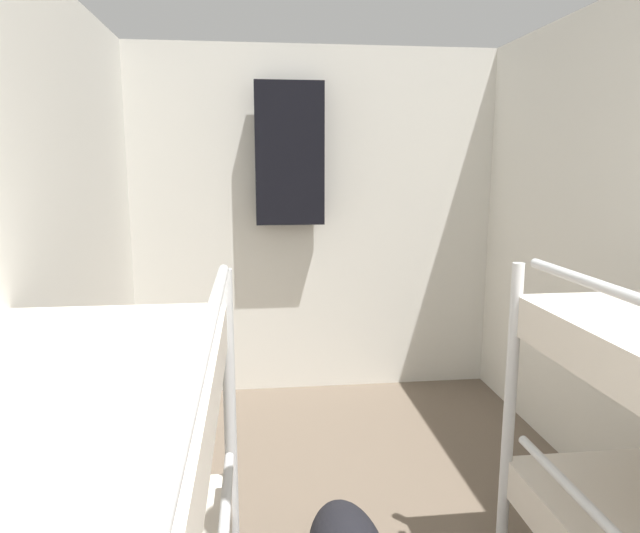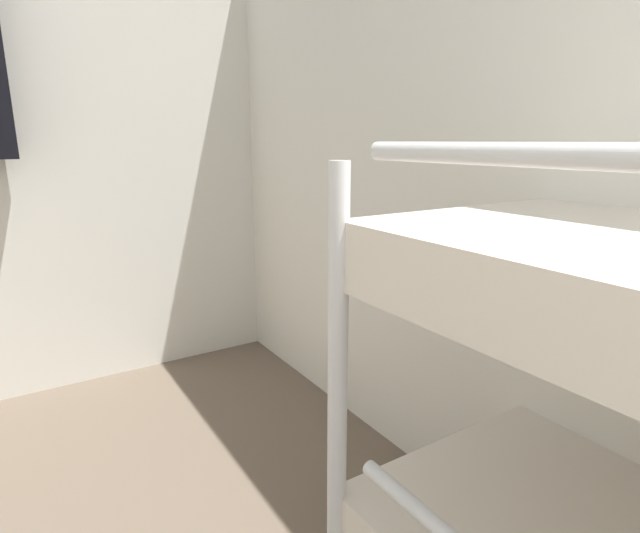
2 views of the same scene
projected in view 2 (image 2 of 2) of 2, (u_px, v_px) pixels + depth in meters
wall_back at (9, 161)px, 2.32m from camera, size 2.57×0.06×2.33m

